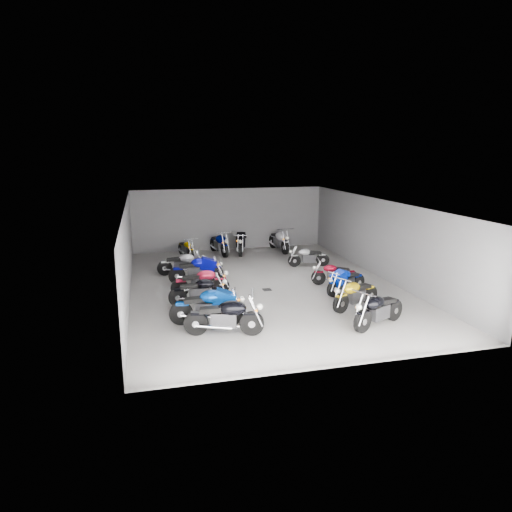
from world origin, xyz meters
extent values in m
plane|color=#9B9893|center=(0.00, 0.00, 0.00)|extent=(14.00, 14.00, 0.00)
cube|color=slate|center=(0.00, 7.00, 1.60)|extent=(10.00, 0.10, 3.20)
cube|color=slate|center=(-5.00, 0.00, 1.60)|extent=(0.10, 14.00, 3.20)
cube|color=slate|center=(5.00, 0.00, 1.60)|extent=(0.10, 14.00, 3.20)
cube|color=black|center=(0.00, 0.00, 3.22)|extent=(10.00, 14.00, 0.04)
cube|color=black|center=(0.00, -0.50, 0.01)|extent=(0.32, 0.32, 0.01)
cylinder|color=black|center=(-1.57, -4.56, 0.35)|extent=(0.71, 0.31, 0.70)
cylinder|color=black|center=(-3.10, -4.16, 0.35)|extent=(0.72, 0.33, 0.70)
cube|color=#2D2D30|center=(-2.34, -4.36, 0.46)|extent=(0.77, 0.49, 0.44)
ellipsoid|color=black|center=(-2.10, -4.42, 0.81)|extent=(0.83, 0.61, 0.39)
cube|color=black|center=(-2.68, -4.27, 0.77)|extent=(0.72, 0.46, 0.20)
cylinder|color=black|center=(-1.87, -3.56, 0.36)|extent=(0.72, 0.28, 0.71)
cylinder|color=black|center=(-3.45, -3.26, 0.36)|extent=(0.73, 0.30, 0.71)
cube|color=#2D2D30|center=(-2.66, -3.41, 0.47)|extent=(0.77, 0.46, 0.44)
ellipsoid|color=#063792|center=(-2.42, -3.46, 0.82)|extent=(0.82, 0.58, 0.40)
cube|color=black|center=(-3.01, -3.34, 0.78)|extent=(0.72, 0.43, 0.20)
cylinder|color=black|center=(-2.00, -1.61, 0.31)|extent=(0.63, 0.15, 0.62)
cylinder|color=black|center=(-3.41, -1.55, 0.31)|extent=(0.63, 0.17, 0.62)
cube|color=#2D2D30|center=(-2.71, -1.58, 0.41)|extent=(0.64, 0.32, 0.39)
ellipsoid|color=black|center=(-2.49, -1.59, 0.72)|extent=(0.68, 0.42, 0.35)
cube|color=black|center=(-3.02, -1.57, 0.68)|extent=(0.60, 0.30, 0.18)
cylinder|color=black|center=(-1.80, -0.63, 0.32)|extent=(0.65, 0.15, 0.65)
cylinder|color=black|center=(-3.26, -0.58, 0.32)|extent=(0.65, 0.17, 0.65)
cube|color=#2D2D30|center=(-2.53, -0.60, 0.43)|extent=(0.67, 0.32, 0.40)
ellipsoid|color=maroon|center=(-2.31, -0.61, 0.75)|extent=(0.70, 0.42, 0.36)
cube|color=black|center=(-2.85, -0.59, 0.71)|extent=(0.62, 0.30, 0.18)
cylinder|color=black|center=(-1.73, 1.02, 0.33)|extent=(0.67, 0.18, 0.67)
cylinder|color=black|center=(-3.23, 1.12, 0.33)|extent=(0.67, 0.20, 0.67)
cube|color=#2D2D30|center=(-2.48, 1.07, 0.44)|extent=(0.69, 0.35, 0.42)
ellipsoid|color=#060894|center=(-2.25, 1.06, 0.77)|extent=(0.73, 0.46, 0.37)
cube|color=black|center=(-2.81, 1.09, 0.73)|extent=(0.65, 0.33, 0.19)
cylinder|color=black|center=(-2.23, 2.25, 0.31)|extent=(0.64, 0.24, 0.63)
cylinder|color=black|center=(-3.63, 2.50, 0.31)|extent=(0.64, 0.25, 0.63)
cube|color=#2D2D30|center=(-2.93, 2.38, 0.41)|extent=(0.68, 0.40, 0.39)
ellipsoid|color=#B0B0B7|center=(-2.72, 2.34, 0.73)|extent=(0.73, 0.50, 0.35)
cube|color=black|center=(-3.24, 2.43, 0.69)|extent=(0.64, 0.37, 0.18)
cylinder|color=black|center=(1.58, -5.14, 0.34)|extent=(0.67, 0.41, 0.67)
cylinder|color=black|center=(2.96, -4.50, 0.34)|extent=(0.68, 0.43, 0.67)
cube|color=#2D2D30|center=(2.27, -4.82, 0.44)|extent=(0.75, 0.57, 0.42)
ellipsoid|color=black|center=(2.06, -4.92, 0.78)|extent=(0.82, 0.68, 0.38)
cube|color=black|center=(2.57, -4.68, 0.73)|extent=(0.70, 0.54, 0.19)
cylinder|color=black|center=(1.64, -3.51, 0.32)|extent=(0.64, 0.39, 0.65)
cylinder|color=black|center=(2.98, -2.90, 0.32)|extent=(0.65, 0.41, 0.65)
cube|color=#2D2D30|center=(2.31, -3.21, 0.42)|extent=(0.72, 0.55, 0.40)
ellipsoid|color=gold|center=(2.11, -3.30, 0.75)|extent=(0.79, 0.65, 0.36)
cube|color=black|center=(2.60, -3.07, 0.71)|extent=(0.68, 0.51, 0.18)
cylinder|color=black|center=(2.08, -1.92, 0.30)|extent=(0.60, 0.37, 0.60)
cylinder|color=black|center=(3.32, -1.34, 0.30)|extent=(0.61, 0.38, 0.60)
cube|color=#2D2D30|center=(2.70, -1.63, 0.40)|extent=(0.67, 0.51, 0.38)
ellipsoid|color=#0220AD|center=(2.51, -1.72, 0.70)|extent=(0.74, 0.61, 0.34)
cube|color=black|center=(2.97, -1.50, 0.66)|extent=(0.63, 0.48, 0.17)
cylinder|color=black|center=(2.13, -0.35, 0.28)|extent=(0.58, 0.25, 0.57)
cylinder|color=black|center=(3.37, -0.67, 0.28)|extent=(0.58, 0.27, 0.57)
cube|color=#2D2D30|center=(2.75, -0.51, 0.37)|extent=(0.62, 0.40, 0.35)
ellipsoid|color=maroon|center=(2.56, -0.46, 0.66)|extent=(0.67, 0.49, 0.32)
cube|color=black|center=(3.02, -0.58, 0.62)|extent=(0.58, 0.38, 0.16)
cylinder|color=black|center=(2.11, 2.51, 0.29)|extent=(0.59, 0.19, 0.58)
cylinder|color=black|center=(3.41, 2.36, 0.29)|extent=(0.59, 0.20, 0.58)
cube|color=#2D2D30|center=(2.76, 2.44, 0.38)|extent=(0.62, 0.34, 0.36)
ellipsoid|color=#A5A5AA|center=(2.56, 2.46, 0.67)|extent=(0.65, 0.43, 0.33)
cube|color=black|center=(3.05, 2.40, 0.63)|extent=(0.58, 0.32, 0.16)
cylinder|color=black|center=(-2.25, 5.07, 0.28)|extent=(0.26, 0.57, 0.56)
cylinder|color=black|center=(-2.60, 6.30, 0.28)|extent=(0.28, 0.58, 0.56)
cube|color=#2D2D30|center=(-2.43, 5.68, 0.37)|extent=(0.41, 0.62, 0.35)
ellipsoid|color=#CBA000|center=(-2.38, 5.50, 0.65)|extent=(0.50, 0.67, 0.32)
cube|color=black|center=(-2.51, 5.96, 0.62)|extent=(0.38, 0.58, 0.16)
cylinder|color=black|center=(-0.60, 5.09, 0.35)|extent=(0.27, 0.71, 0.70)
cylinder|color=black|center=(-0.90, 6.65, 0.35)|extent=(0.29, 0.72, 0.70)
cube|color=#2D2D30|center=(-0.75, 5.87, 0.46)|extent=(0.46, 0.76, 0.44)
ellipsoid|color=#020B6E|center=(-0.71, 5.63, 0.81)|extent=(0.57, 0.81, 0.39)
cube|color=black|center=(-0.82, 6.21, 0.76)|extent=(0.43, 0.71, 0.20)
cylinder|color=black|center=(0.18, 5.07, 0.37)|extent=(0.35, 0.75, 0.73)
cylinder|color=black|center=(0.64, 6.66, 0.37)|extent=(0.37, 0.75, 0.73)
cube|color=#2D2D30|center=(0.41, 5.86, 0.48)|extent=(0.54, 0.81, 0.46)
ellipsoid|color=black|center=(0.34, 5.62, 0.85)|extent=(0.66, 0.88, 0.41)
cube|color=black|center=(0.52, 6.22, 0.80)|extent=(0.50, 0.76, 0.21)
cylinder|color=black|center=(2.47, 5.02, 0.36)|extent=(0.22, 0.74, 0.72)
cylinder|color=black|center=(2.30, 6.65, 0.36)|extent=(0.24, 0.74, 0.72)
cube|color=#2D2D30|center=(2.39, 5.83, 0.48)|extent=(0.41, 0.77, 0.45)
ellipsoid|color=silver|center=(2.41, 5.59, 0.84)|extent=(0.53, 0.81, 0.41)
cube|color=black|center=(2.35, 6.19, 0.79)|extent=(0.39, 0.72, 0.21)
camera|label=1|loc=(-4.41, -16.38, 5.16)|focal=32.00mm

